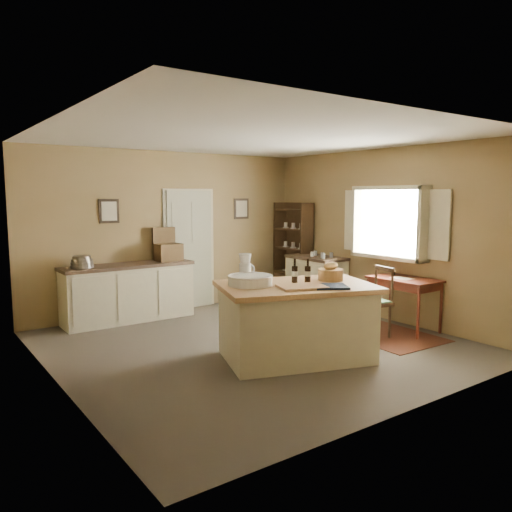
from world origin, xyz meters
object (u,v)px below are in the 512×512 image
at_px(work_island, 295,319).
at_px(right_cabinet, 316,281).
at_px(writing_desk, 404,284).
at_px(shelving_unit, 295,251).
at_px(sideboard, 129,290).
at_px(desk_chair, 371,303).

distance_m(work_island, right_cabinet, 2.90).
relative_size(writing_desk, shelving_unit, 0.54).
distance_m(sideboard, writing_desk, 4.20).
bearing_deg(desk_chair, work_island, -163.24).
bearing_deg(work_island, sideboard, 126.70).
bearing_deg(work_island, desk_chair, 23.18).
bearing_deg(shelving_unit, work_island, -129.85).
bearing_deg(sideboard, right_cabinet, -17.57).
bearing_deg(desk_chair, right_cabinet, 82.97).
height_order(desk_chair, right_cabinet, right_cabinet).
xyz_separation_m(work_island, sideboard, (-0.93, 2.94, -0.00)).
height_order(sideboard, right_cabinet, sideboard).
bearing_deg(shelving_unit, desk_chair, -107.17).
distance_m(work_island, writing_desk, 2.15).
bearing_deg(work_island, writing_desk, 21.21).
bearing_deg(writing_desk, shelving_unit, 86.80).
bearing_deg(right_cabinet, sideboard, 162.43).
xyz_separation_m(sideboard, desk_chair, (2.41, -2.83, -0.00)).
bearing_deg(desk_chair, sideboard, 142.99).
relative_size(work_island, sideboard, 1.02).
distance_m(writing_desk, right_cabinet, 1.90).
bearing_deg(shelving_unit, right_cabinet, -100.91).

